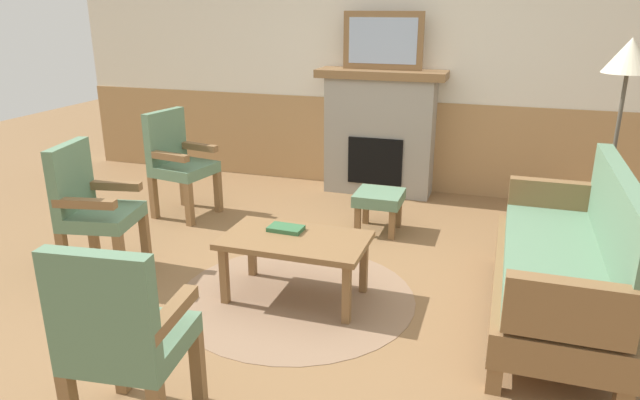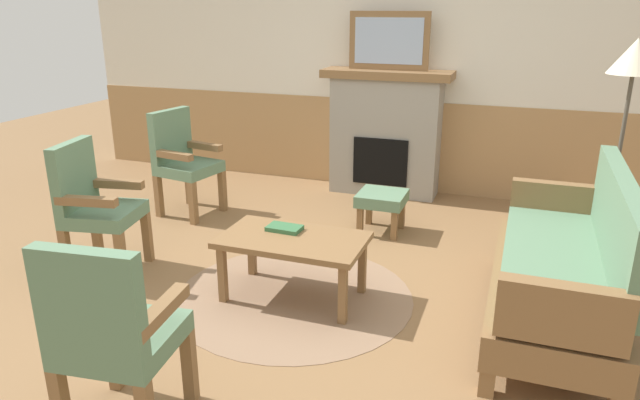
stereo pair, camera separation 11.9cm
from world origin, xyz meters
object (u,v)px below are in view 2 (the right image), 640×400
at_px(armchair_by_window_left, 94,202).
at_px(floor_lamp_by_couch, 633,71).
at_px(framed_picture, 389,41).
at_px(armchair_near_fireplace, 183,158).
at_px(fireplace, 385,132).
at_px(footstool, 382,201).
at_px(book_on_table, 284,228).
at_px(couch, 563,267).
at_px(armchair_front_left, 112,330).
at_px(coffee_table, 293,245).

height_order(armchair_by_window_left, floor_lamp_by_couch, floor_lamp_by_couch).
relative_size(framed_picture, armchair_by_window_left, 0.82).
bearing_deg(armchair_near_fireplace, fireplace, 37.37).
xyz_separation_m(fireplace, footstool, (0.25, -1.11, -0.37)).
bearing_deg(framed_picture, book_on_table, -92.91).
xyz_separation_m(book_on_table, armchair_by_window_left, (-1.42, -0.19, 0.08)).
distance_m(book_on_table, armchair_by_window_left, 1.44).
bearing_deg(armchair_near_fireplace, armchair_by_window_left, -85.96).
xyz_separation_m(framed_picture, footstool, (0.25, -1.11, -1.28)).
height_order(couch, armchair_front_left, same).
relative_size(couch, book_on_table, 7.75).
bearing_deg(floor_lamp_by_couch, coffee_table, -145.43).
relative_size(armchair_by_window_left, floor_lamp_by_couch, 0.58).
bearing_deg(armchair_front_left, armchair_near_fireplace, 116.75).
bearing_deg(fireplace, armchair_by_window_left, -120.99).
bearing_deg(framed_picture, armchair_by_window_left, -120.98).
xyz_separation_m(couch, armchair_front_left, (-1.93, -1.69, 0.14)).
relative_size(armchair_front_left, floor_lamp_by_couch, 0.58).
xyz_separation_m(framed_picture, armchair_front_left, (-0.27, -3.96, -1.02)).
height_order(fireplace, armchair_near_fireplace, fireplace).
bearing_deg(couch, book_on_table, -176.37).
xyz_separation_m(framed_picture, armchair_by_window_left, (-1.54, -2.57, -1.02)).
height_order(framed_picture, floor_lamp_by_couch, framed_picture).
bearing_deg(armchair_front_left, book_on_table, 84.50).
relative_size(fireplace, armchair_near_fireplace, 1.33).
height_order(book_on_table, footstool, book_on_table).
distance_m(fireplace, coffee_table, 2.49).
height_order(armchair_near_fireplace, armchair_by_window_left, same).
distance_m(armchair_near_fireplace, armchair_by_window_left, 1.32).
relative_size(framed_picture, floor_lamp_by_couch, 0.48).
relative_size(couch, armchair_near_fireplace, 1.84).
height_order(fireplace, armchair_by_window_left, fireplace).
bearing_deg(couch, coffee_table, -172.95).
relative_size(couch, footstool, 4.50).
bearing_deg(fireplace, couch, -53.81).
xyz_separation_m(coffee_table, armchair_front_left, (-0.25, -1.48, 0.15)).
bearing_deg(book_on_table, footstool, 73.73).
distance_m(fireplace, armchair_by_window_left, 3.00).
distance_m(coffee_table, book_on_table, 0.15).
bearing_deg(armchair_by_window_left, fireplace, 59.01).
bearing_deg(armchair_by_window_left, couch, 5.46).
distance_m(book_on_table, floor_lamp_by_couch, 2.71).
distance_m(couch, book_on_table, 1.78).
xyz_separation_m(framed_picture, book_on_table, (-0.12, -2.38, -1.10)).
xyz_separation_m(couch, coffee_table, (-1.68, -0.21, -0.01)).
relative_size(couch, armchair_by_window_left, 1.84).
bearing_deg(fireplace, floor_lamp_by_couch, -27.59).
relative_size(framed_picture, book_on_table, 3.45).
relative_size(coffee_table, armchair_near_fireplace, 0.98).
height_order(fireplace, armchair_front_left, fireplace).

